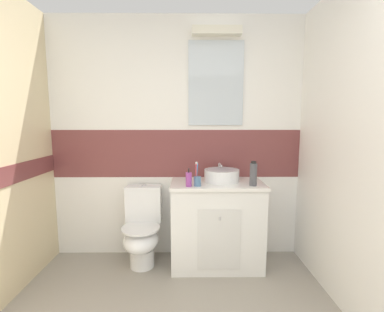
{
  "coord_description": "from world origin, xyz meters",
  "views": [
    {
      "loc": [
        0.14,
        -0.4,
        1.43
      ],
      "look_at": [
        0.16,
        1.93,
        1.14
      ],
      "focal_mm": 25.01,
      "sensor_mm": 36.0,
      "label": 1
    }
  ],
  "objects": [
    {
      "name": "wall_back_tiled",
      "position": [
        0.01,
        2.45,
        1.26
      ],
      "size": [
        3.2,
        0.2,
        2.5
      ],
      "color": "white",
      "rests_on": "ground_plane"
    },
    {
      "name": "sink_basin",
      "position": [
        0.46,
        2.19,
        0.91
      ],
      "size": [
        0.34,
        0.39,
        0.16
      ],
      "color": "white",
      "rests_on": "vanity_cabinet"
    },
    {
      "name": "toothbrush_cup",
      "position": [
        0.21,
        2.0,
        0.9
      ],
      "size": [
        0.07,
        0.07,
        0.22
      ],
      "color": "#4C7299",
      "rests_on": "vanity_cabinet"
    },
    {
      "name": "soap_dispenser",
      "position": [
        0.13,
        1.98,
        0.92
      ],
      "size": [
        0.06,
        0.06,
        0.17
      ],
      "color": "#993F99",
      "rests_on": "vanity_cabinet"
    },
    {
      "name": "toilet",
      "position": [
        -0.33,
        2.16,
        0.37
      ],
      "size": [
        0.37,
        0.5,
        0.8
      ],
      "color": "white",
      "rests_on": "ground_plane"
    },
    {
      "name": "shampoo_bottle_tall",
      "position": [
        0.73,
        2.0,
        0.96
      ],
      "size": [
        0.07,
        0.07,
        0.23
      ],
      "color": "#4C4C51",
      "rests_on": "vanity_cabinet"
    },
    {
      "name": "vanity_cabinet",
      "position": [
        0.41,
        2.16,
        0.43
      ],
      "size": [
        0.9,
        0.51,
        0.85
      ],
      "color": "white",
      "rests_on": "ground_plane"
    }
  ]
}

